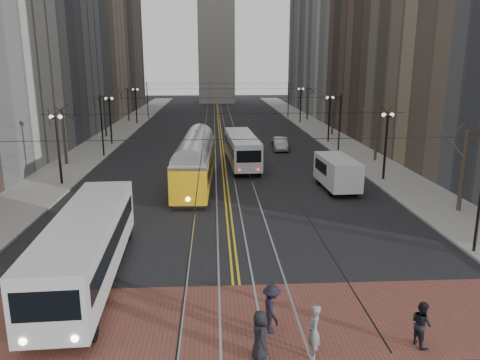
{
  "coord_description": "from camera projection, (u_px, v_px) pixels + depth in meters",
  "views": [
    {
      "loc": [
        -0.94,
        -20.62,
        9.93
      ],
      "look_at": [
        0.62,
        6.96,
        3.0
      ],
      "focal_mm": 35.0,
      "sensor_mm": 36.0,
      "label": 1
    }
  ],
  "objects": [
    {
      "name": "cargo_van",
      "position": [
        337.0,
        174.0,
        37.38
      ],
      "size": [
        2.57,
        6.04,
        2.62
      ],
      "primitive_type": "cube",
      "rotation": [
        0.0,
        0.0,
        0.05
      ],
      "color": "white",
      "rests_on": "ground"
    },
    {
      "name": "pedestrian_c",
      "position": [
        421.0,
        324.0,
        16.74
      ],
      "size": [
        0.84,
        0.97,
        1.71
      ],
      "primitive_type": "imported",
      "rotation": [
        0.0,
        0.0,
        1.83
      ],
      "color": "black",
      "rests_on": "crosswalk_band"
    },
    {
      "name": "centre_lines",
      "position": [
        220.0,
        135.0,
        66.01
      ],
      "size": [
        0.42,
        130.0,
        0.01
      ],
      "primitive_type": "cube",
      "color": "gold",
      "rests_on": "ground"
    },
    {
      "name": "building_left_mid",
      "position": [
        25.0,
        8.0,
        61.45
      ],
      "size": [
        16.0,
        20.0,
        34.0
      ],
      "primitive_type": "cube",
      "color": "slate",
      "rests_on": "ground"
    },
    {
      "name": "sidewalk_right",
      "position": [
        325.0,
        134.0,
        66.82
      ],
      "size": [
        5.0,
        140.0,
        0.15
      ],
      "primitive_type": "cube",
      "color": "gray",
      "rests_on": "ground"
    },
    {
      "name": "sedan_grey",
      "position": [
        280.0,
        142.0,
        56.22
      ],
      "size": [
        1.94,
        4.15,
        1.38
      ],
      "primitive_type": "imported",
      "rotation": [
        0.0,
        0.0,
        0.08
      ],
      "color": "#3D3E44",
      "rests_on": "ground"
    },
    {
      "name": "street_trees",
      "position": [
        222.0,
        124.0,
        55.89
      ],
      "size": [
        31.68,
        53.28,
        5.6
      ],
      "color": "#382D23",
      "rests_on": "ground"
    },
    {
      "name": "lamp_posts",
      "position": [
        223.0,
        132.0,
        49.6
      ],
      "size": [
        27.6,
        57.2,
        5.6
      ],
      "color": "black",
      "rests_on": "ground"
    },
    {
      "name": "sedan_silver",
      "position": [
        280.0,
        144.0,
        54.72
      ],
      "size": [
        1.85,
        4.54,
        1.46
      ],
      "primitive_type": "imported",
      "rotation": [
        0.0,
        0.0,
        -0.07
      ],
      "color": "#9DA1A5",
      "rests_on": "ground"
    },
    {
      "name": "ground",
      "position": [
        235.0,
        276.0,
        22.44
      ],
      "size": [
        260.0,
        260.0,
        0.0
      ],
      "primitive_type": "plane",
      "color": "black",
      "rests_on": "ground"
    },
    {
      "name": "transit_bus",
      "position": [
        88.0,
        248.0,
        21.68
      ],
      "size": [
        3.21,
        12.79,
        3.17
      ],
      "primitive_type": "cube",
      "rotation": [
        0.0,
        0.0,
        0.05
      ],
      "color": "silver",
      "rests_on": "ground"
    },
    {
      "name": "pedestrian_b",
      "position": [
        314.0,
        332.0,
        16.04
      ],
      "size": [
        0.55,
        0.76,
        1.93
      ],
      "primitive_type": "imported",
      "rotation": [
        0.0,
        0.0,
        4.58
      ],
      "color": "slate",
      "rests_on": "crosswalk_band"
    },
    {
      "name": "streetcar_rails",
      "position": [
        220.0,
        135.0,
        66.02
      ],
      "size": [
        4.8,
        130.0,
        0.02
      ],
      "primitive_type": "cube",
      "color": "gray",
      "rests_on": "ground"
    },
    {
      "name": "rear_bus",
      "position": [
        242.0,
        150.0,
        46.31
      ],
      "size": [
        3.09,
        11.77,
        3.04
      ],
      "primitive_type": "cube",
      "rotation": [
        0.0,
        0.0,
        0.05
      ],
      "color": "silver",
      "rests_on": "ground"
    },
    {
      "name": "pedestrian_d",
      "position": [
        272.0,
        309.0,
        17.55
      ],
      "size": [
        0.88,
        1.32,
        1.91
      ],
      "primitive_type": "imported",
      "rotation": [
        0.0,
        0.0,
        1.71
      ],
      "color": "black",
      "rests_on": "crosswalk_band"
    },
    {
      "name": "sidewalk_left",
      "position": [
        113.0,
        136.0,
        65.18
      ],
      "size": [
        5.0,
        140.0,
        0.15
      ],
      "primitive_type": "cube",
      "color": "gray",
      "rests_on": "ground"
    },
    {
      "name": "crosswalk_band",
      "position": [
        240.0,
        320.0,
        18.57
      ],
      "size": [
        25.0,
        6.0,
        0.01
      ],
      "primitive_type": "cube",
      "color": "brown",
      "rests_on": "ground"
    },
    {
      "name": "pedestrian_a",
      "position": [
        260.0,
        335.0,
        15.95
      ],
      "size": [
        0.62,
        0.91,
        1.79
      ],
      "primitive_type": "imported",
      "rotation": [
        0.0,
        0.0,
        1.63
      ],
      "color": "black",
      "rests_on": "crosswalk_band"
    },
    {
      "name": "trolley_wires",
      "position": [
        222.0,
        117.0,
        55.25
      ],
      "size": [
        25.96,
        120.0,
        6.6
      ],
      "color": "black",
      "rests_on": "ground"
    },
    {
      "name": "building_right_mid",
      "position": [
        404.0,
        10.0,
        64.24
      ],
      "size": [
        16.0,
        20.0,
        34.0
      ],
      "primitive_type": "cube",
      "color": "brown",
      "rests_on": "ground"
    },
    {
      "name": "building_left_far",
      "position": [
        97.0,
        14.0,
        99.46
      ],
      "size": [
        16.0,
        20.0,
        40.0
      ],
      "primitive_type": "cube",
      "color": "brown",
      "rests_on": "ground"
    },
    {
      "name": "streetcar",
      "position": [
        195.0,
        166.0,
        38.56
      ],
      "size": [
        3.16,
        14.21,
        3.33
      ],
      "primitive_type": "cube",
      "rotation": [
        0.0,
        0.0,
        -0.04
      ],
      "color": "gold",
      "rests_on": "ground"
    },
    {
      "name": "building_right_far",
      "position": [
        333.0,
        16.0,
        102.24
      ],
      "size": [
        16.0,
        20.0,
        40.0
      ],
      "primitive_type": "cube",
      "color": "slate",
      "rests_on": "ground"
    }
  ]
}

